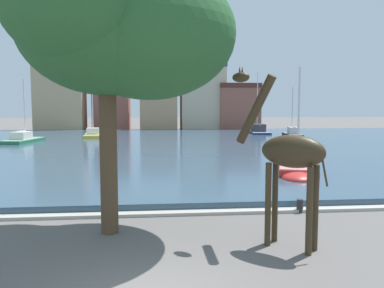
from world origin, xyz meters
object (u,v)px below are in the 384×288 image
object	(u,v)px
sailboat_black	(292,135)
shade_tree	(114,29)
giraffe_statue	(287,155)
mooring_bollard	(300,206)
sailboat_green	(26,141)
sailboat_red	(297,169)
sailboat_yellow	(93,135)
sailboat_navy	(257,132)

from	to	relation	value
sailboat_black	shade_tree	bearing A→B (deg)	-117.90
giraffe_statue	mooring_bollard	xyz separation A→B (m)	(1.74, 3.41, -2.37)
giraffe_statue	sailboat_green	xyz separation A→B (m)	(-17.09, 31.54, -2.12)
sailboat_red	giraffe_statue	bearing A→B (deg)	-112.40
sailboat_black	mooring_bollard	world-z (taller)	sailboat_black
shade_tree	mooring_bollard	world-z (taller)	shade_tree
sailboat_yellow	sailboat_red	size ratio (longest dim) A/B	1.16
sailboat_red	shade_tree	xyz separation A→B (m)	(-9.31, -9.19, 5.86)
sailboat_yellow	sailboat_navy	distance (m)	22.86
sailboat_yellow	sailboat_red	bearing A→B (deg)	-60.09
giraffe_statue	sailboat_navy	xyz separation A→B (m)	(10.99, 43.78, -2.09)
giraffe_statue	sailboat_navy	bearing A→B (deg)	75.90
sailboat_navy	shade_tree	xyz separation A→B (m)	(-15.82, -42.07, 5.73)
sailboat_green	shade_tree	distance (m)	32.77
sailboat_red	sailboat_black	bearing A→B (deg)	70.69
sailboat_yellow	sailboat_red	xyz separation A→B (m)	(15.63, -27.17, -0.13)
giraffe_statue	sailboat_yellow	bearing A→B (deg)	106.31
sailboat_green	shade_tree	xyz separation A→B (m)	(12.27, -29.83, 5.77)
sailboat_black	sailboat_navy	xyz separation A→B (m)	(-2.20, 8.04, -0.01)
sailboat_yellow	sailboat_navy	bearing A→B (deg)	14.45
sailboat_black	giraffe_statue	bearing A→B (deg)	-110.26
sailboat_green	mooring_bollard	xyz separation A→B (m)	(18.83, -28.13, -0.25)
sailboat_navy	mooring_bollard	size ratio (longest dim) A/B	18.71
sailboat_yellow	sailboat_black	bearing A→B (deg)	-5.48
giraffe_statue	sailboat_green	distance (m)	35.94
giraffe_statue	sailboat_green	bearing A→B (deg)	118.45
sailboat_black	mooring_bollard	size ratio (longest dim) A/B	13.13
sailboat_yellow	shade_tree	xyz separation A→B (m)	(6.32, -36.36, 5.73)
sailboat_navy	giraffe_statue	bearing A→B (deg)	-104.10
giraffe_statue	sailboat_yellow	size ratio (longest dim) A/B	0.54
sailboat_navy	shade_tree	distance (m)	45.31
sailboat_yellow	sailboat_black	xyz separation A→B (m)	(24.33, -2.33, 0.01)
shade_tree	mooring_bollard	xyz separation A→B (m)	(6.56, 1.70, -6.01)
sailboat_green	mooring_bollard	world-z (taller)	sailboat_green
giraffe_statue	sailboat_yellow	world-z (taller)	sailboat_yellow
sailboat_yellow	sailboat_black	size ratio (longest dim) A/B	1.45
sailboat_navy	sailboat_green	bearing A→B (deg)	-156.46
sailboat_yellow	sailboat_green	bearing A→B (deg)	-132.35
sailboat_navy	shade_tree	world-z (taller)	sailboat_navy
sailboat_green	mooring_bollard	distance (m)	33.86
giraffe_statue	sailboat_red	xyz separation A→B (m)	(4.49, 10.90, -2.21)
giraffe_statue	shade_tree	bearing A→B (deg)	160.49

